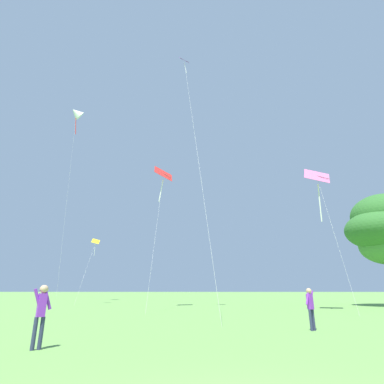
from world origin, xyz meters
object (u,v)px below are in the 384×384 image
at_px(kite_purple_streamer, 186,72).
at_px(person_near_tree, 41,310).
at_px(kite_red_high, 163,179).
at_px(kite_white_distant, 76,113).
at_px(kite_yellow_diamond, 95,245).
at_px(tree_left_oak, 384,229).
at_px(person_with_spool, 310,305).
at_px(kite_pink_low, 318,186).

distance_m(kite_purple_streamer, person_near_tree, 25.29).
distance_m(kite_purple_streamer, kite_red_high, 10.66).
height_order(kite_white_distant, kite_yellow_diamond, kite_white_distant).
bearing_deg(tree_left_oak, kite_yellow_diamond, 169.84).
bearing_deg(kite_white_distant, person_near_tree, -65.49).
bearing_deg(person_with_spool, kite_white_distant, 131.48).
bearing_deg(kite_white_distant, kite_yellow_diamond, -26.18).
xyz_separation_m(kite_white_distant, tree_left_oak, (37.61, -8.56, -19.62)).
distance_m(kite_white_distant, person_near_tree, 42.37).
distance_m(kite_purple_streamer, tree_left_oak, 25.55).
bearing_deg(kite_yellow_diamond, person_near_tree, -73.73).
relative_size(kite_red_high, tree_left_oak, 1.25).
xyz_separation_m(kite_pink_low, kite_white_distant, (-28.70, 15.08, 17.16)).
bearing_deg(kite_white_distant, kite_pink_low, -27.71).
bearing_deg(person_near_tree, kite_pink_low, 45.77).
distance_m(kite_pink_low, tree_left_oak, 11.30).
distance_m(kite_white_distant, kite_red_high, 23.54).
bearing_deg(tree_left_oak, person_with_spool, -129.66).
height_order(kite_purple_streamer, person_with_spool, kite_purple_streamer).
bearing_deg(person_with_spool, tree_left_oak, 50.34).
height_order(kite_red_high, kite_yellow_diamond, kite_red_high).
bearing_deg(person_near_tree, person_with_spool, 24.75).
bearing_deg(person_with_spool, person_near_tree, -155.25).
bearing_deg(kite_yellow_diamond, tree_left_oak, -10.16).
distance_m(kite_purple_streamer, person_with_spool, 23.57).
bearing_deg(kite_purple_streamer, kite_yellow_diamond, 131.85).
bearing_deg(person_near_tree, kite_purple_streamer, 76.48).
relative_size(kite_red_high, person_with_spool, 8.41).
bearing_deg(person_with_spool, kite_yellow_diamond, 126.60).
xyz_separation_m(kite_pink_low, kite_purple_streamer, (-11.35, -0.66, 11.37)).
xyz_separation_m(kite_pink_low, person_near_tree, (-14.87, -15.27, -8.97)).
bearing_deg(kite_red_high, person_near_tree, -92.86).
height_order(kite_pink_low, kite_red_high, kite_red_high).
relative_size(kite_yellow_diamond, tree_left_oak, 0.68).
bearing_deg(kite_yellow_diamond, kite_pink_low, -28.09).
height_order(kite_white_distant, kite_purple_streamer, kite_white_distant).
height_order(kite_white_distant, person_near_tree, kite_white_distant).
distance_m(kite_red_high, person_with_spool, 20.83).
bearing_deg(kite_white_distant, tree_left_oak, -12.82).
xyz_separation_m(kite_purple_streamer, kite_yellow_diamond, (-11.54, 12.88, -14.62)).
distance_m(kite_red_high, tree_left_oak, 23.38).
height_order(kite_pink_low, kite_white_distant, kite_white_distant).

